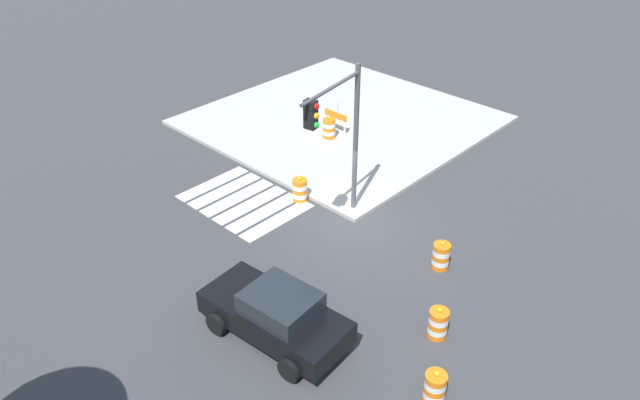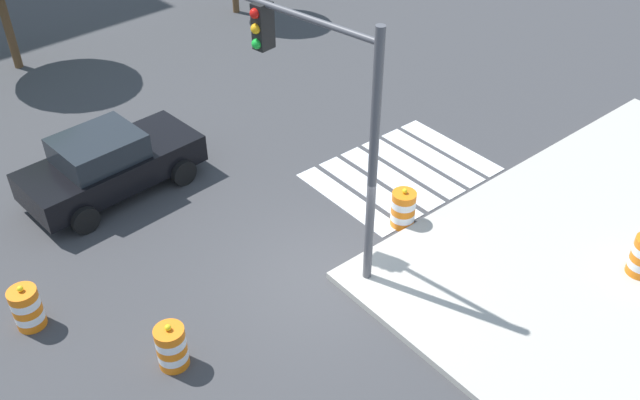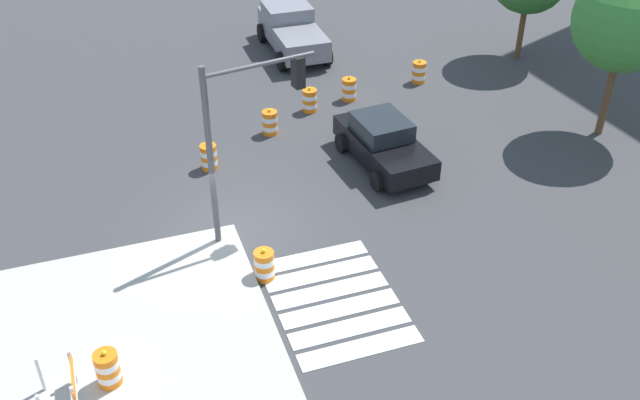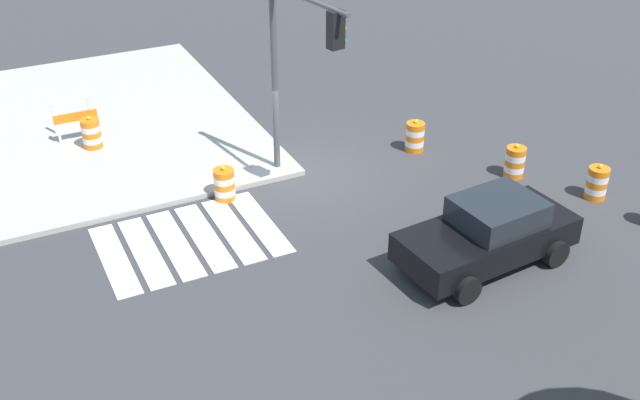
{
  "view_description": "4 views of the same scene",
  "coord_description": "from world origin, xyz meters",
  "px_view_note": "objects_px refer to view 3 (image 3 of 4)",
  "views": [
    {
      "loc": [
        -11.47,
        13.96,
        12.5
      ],
      "look_at": [
        0.96,
        0.81,
        0.94
      ],
      "focal_mm": 34.3,
      "sensor_mm": 36.0,
      "label": 1
    },
    {
      "loc": [
        -6.82,
        -8.11,
        10.03
      ],
      "look_at": [
        0.8,
        1.19,
        1.0
      ],
      "focal_mm": 38.53,
      "sensor_mm": 36.0,
      "label": 2
    },
    {
      "loc": [
        17.67,
        -3.33,
        13.29
      ],
      "look_at": [
        0.87,
        2.46,
        1.06
      ],
      "focal_mm": 41.12,
      "sensor_mm": 36.0,
      "label": 3
    },
    {
      "loc": [
        8.09,
        17.51,
        10.6
      ],
      "look_at": [
        1.0,
        3.0,
        1.03
      ],
      "focal_mm": 43.28,
      "sensor_mm": 36.0,
      "label": 4
    }
  ],
  "objects_px": {
    "construction_barricade": "(67,384)",
    "traffic_light_pole": "(247,117)",
    "traffic_barrel_on_sidewalk": "(108,368)",
    "sports_car": "(383,142)",
    "traffic_barrel_crosswalk_end": "(349,89)",
    "traffic_barrel_far_curb": "(270,122)",
    "street_tree_streetside_mid": "(626,20)",
    "pickup_truck": "(291,29)",
    "traffic_barrel_lane_center": "(310,100)",
    "traffic_barrel_median_far": "(264,265)",
    "traffic_barrel_near_corner": "(419,72)",
    "traffic_barrel_median_near": "(209,157)"
  },
  "relations": [
    {
      "from": "construction_barricade",
      "to": "street_tree_streetside_mid",
      "type": "distance_m",
      "value": 20.65
    },
    {
      "from": "traffic_barrel_near_corner",
      "to": "traffic_barrel_crosswalk_end",
      "type": "distance_m",
      "value": 3.37
    },
    {
      "from": "traffic_barrel_median_far",
      "to": "traffic_barrel_on_sidewalk",
      "type": "distance_m",
      "value": 5.13
    },
    {
      "from": "traffic_barrel_median_far",
      "to": "construction_barricade",
      "type": "height_order",
      "value": "construction_barricade"
    },
    {
      "from": "traffic_barrel_crosswalk_end",
      "to": "traffic_barrel_on_sidewalk",
      "type": "height_order",
      "value": "traffic_barrel_on_sidewalk"
    },
    {
      "from": "pickup_truck",
      "to": "street_tree_streetside_mid",
      "type": "xyz_separation_m",
      "value": [
        11.09,
        8.44,
        3.36
      ]
    },
    {
      "from": "construction_barricade",
      "to": "traffic_light_pole",
      "type": "relative_size",
      "value": 0.24
    },
    {
      "from": "traffic_light_pole",
      "to": "street_tree_streetside_mid",
      "type": "relative_size",
      "value": 0.9
    },
    {
      "from": "sports_car",
      "to": "traffic_barrel_lane_center",
      "type": "xyz_separation_m",
      "value": [
        -4.47,
        -1.16,
        -0.36
      ]
    },
    {
      "from": "traffic_barrel_lane_center",
      "to": "traffic_light_pole",
      "type": "relative_size",
      "value": 0.19
    },
    {
      "from": "traffic_light_pole",
      "to": "traffic_barrel_crosswalk_end",
      "type": "bearing_deg",
      "value": 141.37
    },
    {
      "from": "pickup_truck",
      "to": "traffic_barrel_lane_center",
      "type": "distance_m",
      "value": 6.09
    },
    {
      "from": "traffic_barrel_far_curb",
      "to": "sports_car",
      "type": "bearing_deg",
      "value": 43.55
    },
    {
      "from": "sports_car",
      "to": "traffic_barrel_median_far",
      "type": "relative_size",
      "value": 4.36
    },
    {
      "from": "sports_car",
      "to": "street_tree_streetside_mid",
      "type": "relative_size",
      "value": 0.72
    },
    {
      "from": "traffic_barrel_median_near",
      "to": "traffic_light_pole",
      "type": "distance_m",
      "value": 5.33
    },
    {
      "from": "pickup_truck",
      "to": "traffic_light_pole",
      "type": "distance_m",
      "value": 14.18
    },
    {
      "from": "traffic_barrel_lane_center",
      "to": "construction_barricade",
      "type": "xyz_separation_m",
      "value": [
        11.89,
        -9.63,
        0.27
      ]
    },
    {
      "from": "traffic_barrel_crosswalk_end",
      "to": "traffic_barrel_far_curb",
      "type": "distance_m",
      "value": 4.05
    },
    {
      "from": "traffic_barrel_near_corner",
      "to": "construction_barricade",
      "type": "relative_size",
      "value": 0.78
    },
    {
      "from": "traffic_barrel_on_sidewalk",
      "to": "traffic_light_pole",
      "type": "relative_size",
      "value": 0.19
    },
    {
      "from": "traffic_barrel_far_curb",
      "to": "street_tree_streetside_mid",
      "type": "relative_size",
      "value": 0.17
    },
    {
      "from": "traffic_barrel_crosswalk_end",
      "to": "traffic_barrel_far_curb",
      "type": "relative_size",
      "value": 1.0
    },
    {
      "from": "pickup_truck",
      "to": "construction_barricade",
      "type": "distance_m",
      "value": 20.84
    },
    {
      "from": "construction_barricade",
      "to": "traffic_light_pole",
      "type": "xyz_separation_m",
      "value": [
        -4.99,
        5.57,
        3.19
      ]
    },
    {
      "from": "pickup_truck",
      "to": "street_tree_streetside_mid",
      "type": "distance_m",
      "value": 14.34
    },
    {
      "from": "street_tree_streetside_mid",
      "to": "traffic_light_pole",
      "type": "bearing_deg",
      "value": -82.54
    },
    {
      "from": "traffic_barrel_median_far",
      "to": "construction_barricade",
      "type": "distance_m",
      "value": 6.05
    },
    {
      "from": "traffic_barrel_lane_center",
      "to": "construction_barricade",
      "type": "bearing_deg",
      "value": -39.0
    },
    {
      "from": "pickup_truck",
      "to": "traffic_barrel_crosswalk_end",
      "type": "height_order",
      "value": "pickup_truck"
    },
    {
      "from": "sports_car",
      "to": "traffic_barrel_lane_center",
      "type": "height_order",
      "value": "sports_car"
    },
    {
      "from": "traffic_barrel_median_near",
      "to": "traffic_barrel_lane_center",
      "type": "xyz_separation_m",
      "value": [
        -2.88,
        4.56,
        0.0
      ]
    },
    {
      "from": "traffic_barrel_median_far",
      "to": "street_tree_streetside_mid",
      "type": "bearing_deg",
      "value": 105.73
    },
    {
      "from": "traffic_barrel_median_near",
      "to": "sports_car",
      "type": "bearing_deg",
      "value": 74.46
    },
    {
      "from": "traffic_barrel_median_near",
      "to": "construction_barricade",
      "type": "distance_m",
      "value": 10.34
    },
    {
      "from": "construction_barricade",
      "to": "street_tree_streetside_mid",
      "type": "height_order",
      "value": "street_tree_streetside_mid"
    },
    {
      "from": "traffic_barrel_far_curb",
      "to": "traffic_barrel_lane_center",
      "type": "relative_size",
      "value": 1.0
    },
    {
      "from": "traffic_barrel_median_near",
      "to": "construction_barricade",
      "type": "relative_size",
      "value": 0.78
    },
    {
      "from": "traffic_barrel_crosswalk_end",
      "to": "traffic_light_pole",
      "type": "xyz_separation_m",
      "value": [
        7.31,
        -5.84,
        3.46
      ]
    },
    {
      "from": "traffic_barrel_lane_center",
      "to": "street_tree_streetside_mid",
      "type": "bearing_deg",
      "value": 61.74
    },
    {
      "from": "sports_car",
      "to": "construction_barricade",
      "type": "distance_m",
      "value": 13.1
    },
    {
      "from": "traffic_barrel_crosswalk_end",
      "to": "street_tree_streetside_mid",
      "type": "distance_m",
      "value": 10.29
    },
    {
      "from": "traffic_barrel_far_curb",
      "to": "construction_barricade",
      "type": "bearing_deg",
      "value": -35.78
    },
    {
      "from": "sports_car",
      "to": "traffic_barrel_far_curb",
      "type": "relative_size",
      "value": 4.36
    },
    {
      "from": "construction_barricade",
      "to": "traffic_barrel_crosswalk_end",
      "type": "bearing_deg",
      "value": 137.14
    },
    {
      "from": "traffic_barrel_median_far",
      "to": "pickup_truck",
      "type": "bearing_deg",
      "value": 160.18
    },
    {
      "from": "traffic_barrel_median_far",
      "to": "construction_barricade",
      "type": "relative_size",
      "value": 0.78
    },
    {
      "from": "traffic_barrel_lane_center",
      "to": "traffic_barrel_on_sidewalk",
      "type": "distance_m",
      "value": 14.53
    },
    {
      "from": "traffic_barrel_near_corner",
      "to": "traffic_barrel_median_near",
      "type": "xyz_separation_m",
      "value": [
        3.85,
        -9.66,
        0.0
      ]
    },
    {
      "from": "pickup_truck",
      "to": "construction_barricade",
      "type": "height_order",
      "value": "pickup_truck"
    }
  ]
}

